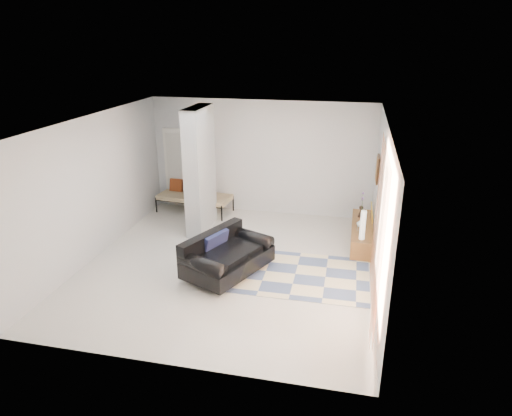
# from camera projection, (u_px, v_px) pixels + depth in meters

# --- Properties ---
(floor) EXTENTS (6.00, 6.00, 0.00)m
(floor) POSITION_uv_depth(u_px,v_px,m) (230.00, 264.00, 8.95)
(floor) COLOR silver
(floor) RESTS_ON ground
(ceiling) EXTENTS (6.00, 6.00, 0.00)m
(ceiling) POSITION_uv_depth(u_px,v_px,m) (226.00, 121.00, 7.96)
(ceiling) COLOR white
(ceiling) RESTS_ON wall_back
(wall_back) EXTENTS (6.00, 0.00, 6.00)m
(wall_back) POSITION_uv_depth(u_px,v_px,m) (261.00, 158.00, 11.20)
(wall_back) COLOR silver
(wall_back) RESTS_ON ground
(wall_front) EXTENTS (6.00, 0.00, 6.00)m
(wall_front) POSITION_uv_depth(u_px,v_px,m) (163.00, 274.00, 5.71)
(wall_front) COLOR silver
(wall_front) RESTS_ON ground
(wall_left) EXTENTS (0.00, 6.00, 6.00)m
(wall_left) POSITION_uv_depth(u_px,v_px,m) (94.00, 187.00, 9.01)
(wall_left) COLOR silver
(wall_left) RESTS_ON ground
(wall_right) EXTENTS (0.00, 6.00, 6.00)m
(wall_right) POSITION_uv_depth(u_px,v_px,m) (381.00, 208.00, 7.90)
(wall_right) COLOR silver
(wall_right) RESTS_ON ground
(partition_column) EXTENTS (0.35, 1.20, 2.80)m
(partition_column) POSITION_uv_depth(u_px,v_px,m) (200.00, 170.00, 10.14)
(partition_column) COLOR #9DA1A4
(partition_column) RESTS_ON floor
(hallway_door) EXTENTS (0.85, 0.06, 2.04)m
(hallway_door) POSITION_uv_depth(u_px,v_px,m) (181.00, 168.00, 11.72)
(hallway_door) COLOR white
(hallway_door) RESTS_ON floor
(curtain) EXTENTS (0.00, 2.55, 2.55)m
(curtain) POSITION_uv_depth(u_px,v_px,m) (378.00, 231.00, 6.85)
(curtain) COLOR #FF8243
(curtain) RESTS_ON wall_right
(wall_art) EXTENTS (0.04, 0.45, 0.55)m
(wall_art) POSITION_uv_depth(u_px,v_px,m) (378.00, 169.00, 9.31)
(wall_art) COLOR #351E0E
(wall_art) RESTS_ON wall_right
(media_console) EXTENTS (0.45, 1.92, 0.80)m
(media_console) POSITION_uv_depth(u_px,v_px,m) (362.00, 233.00, 9.86)
(media_console) COLOR brown
(media_console) RESTS_ON floor
(loveseat) EXTENTS (1.58, 1.94, 0.76)m
(loveseat) POSITION_uv_depth(u_px,v_px,m) (225.00, 256.00, 8.52)
(loveseat) COLOR silver
(loveseat) RESTS_ON floor
(daybed) EXTENTS (1.91, 0.99, 0.77)m
(daybed) POSITION_uv_depth(u_px,v_px,m) (194.00, 196.00, 11.54)
(daybed) COLOR black
(daybed) RESTS_ON floor
(area_rug) EXTENTS (2.73, 1.84, 0.01)m
(area_rug) POSITION_uv_depth(u_px,v_px,m) (295.00, 274.00, 8.57)
(area_rug) COLOR beige
(area_rug) RESTS_ON floor
(cylinder_lamp) EXTENTS (0.11, 0.11, 0.60)m
(cylinder_lamp) POSITION_uv_depth(u_px,v_px,m) (363.00, 225.00, 9.01)
(cylinder_lamp) COLOR beige
(cylinder_lamp) RESTS_ON media_console
(bronze_figurine) EXTENTS (0.13, 0.13, 0.26)m
(bronze_figurine) POSITION_uv_depth(u_px,v_px,m) (361.00, 211.00, 10.19)
(bronze_figurine) COLOR black
(bronze_figurine) RESTS_ON media_console
(vase) EXTENTS (0.17, 0.17, 0.17)m
(vase) POSITION_uv_depth(u_px,v_px,m) (361.00, 223.00, 9.67)
(vase) COLOR white
(vase) RESTS_ON media_console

